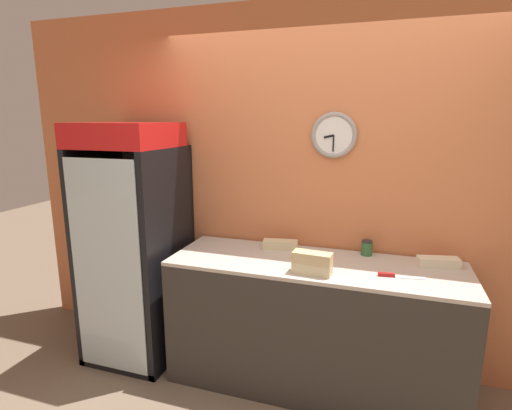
% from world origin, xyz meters
% --- Properties ---
extents(wall_back, '(5.20, 0.09, 2.70)m').
position_xyz_m(wall_back, '(0.00, 1.26, 1.35)').
color(wall_back, '#D17547').
rests_on(wall_back, ground_plane).
extents(prep_counter, '(1.99, 0.66, 0.92)m').
position_xyz_m(prep_counter, '(0.00, 0.88, 0.46)').
color(prep_counter, '#332D28').
rests_on(prep_counter, ground_plane).
extents(beverage_cooler, '(0.67, 0.71, 1.85)m').
position_xyz_m(beverage_cooler, '(-1.41, 0.90, 1.00)').
color(beverage_cooler, black).
rests_on(beverage_cooler, ground_plane).
extents(sandwich_stack_bottom, '(0.25, 0.12, 0.07)m').
position_xyz_m(sandwich_stack_bottom, '(0.02, 0.67, 0.95)').
color(sandwich_stack_bottom, beige).
rests_on(sandwich_stack_bottom, prep_counter).
extents(sandwich_stack_middle, '(0.25, 0.12, 0.07)m').
position_xyz_m(sandwich_stack_middle, '(0.02, 0.67, 1.02)').
color(sandwich_stack_middle, tan).
rests_on(sandwich_stack_middle, sandwich_stack_bottom).
extents(sandwich_flat_left, '(0.27, 0.13, 0.07)m').
position_xyz_m(sandwich_flat_left, '(-0.30, 1.08, 0.95)').
color(sandwich_flat_left, beige).
rests_on(sandwich_flat_left, prep_counter).
extents(sandwich_flat_right, '(0.28, 0.15, 0.06)m').
position_xyz_m(sandwich_flat_right, '(0.79, 1.06, 0.95)').
color(sandwich_flat_right, beige).
rests_on(sandwich_flat_right, prep_counter).
extents(chefs_knife, '(0.29, 0.08, 0.02)m').
position_xyz_m(chefs_knife, '(0.52, 0.78, 0.93)').
color(chefs_knife, silver).
rests_on(chefs_knife, prep_counter).
extents(condiment_jar, '(0.08, 0.08, 0.11)m').
position_xyz_m(condiment_jar, '(0.32, 1.14, 0.97)').
color(condiment_jar, '#336B38').
rests_on(condiment_jar, prep_counter).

